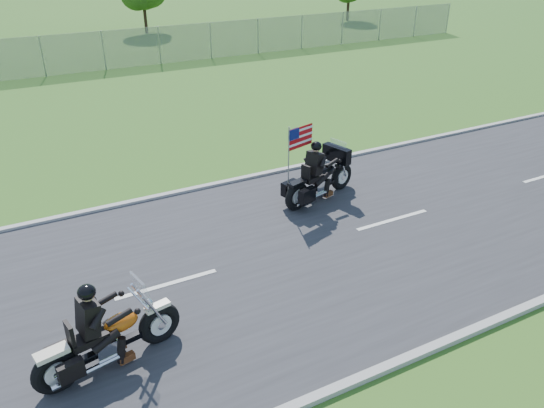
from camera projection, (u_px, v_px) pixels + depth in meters
ground at (252, 262)px, 12.00m from camera, size 420.00×420.00×0.00m
road at (252, 261)px, 11.99m from camera, size 120.00×8.00×0.04m
curb_north at (191, 190)px, 15.16m from camera, size 120.00×0.18×0.12m
curb_south at (358, 380)px, 8.80m from camera, size 120.00×0.18×0.12m
motorcycle_lead at (107, 340)px, 8.90m from camera, size 2.64×0.99×1.79m
motorcycle_follow at (320, 180)px, 14.47m from camera, size 2.58×1.20×2.20m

